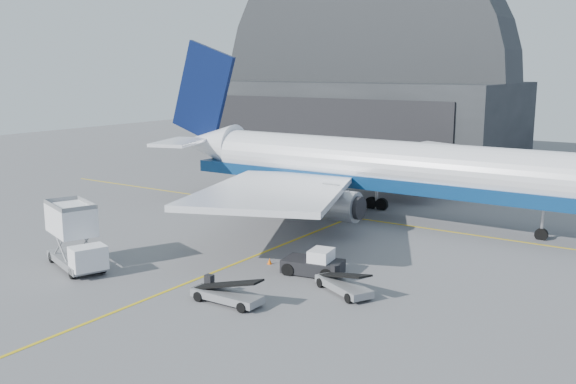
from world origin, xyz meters
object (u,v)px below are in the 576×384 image
Objects in this scene: belt_loader_b at (343,284)px; belt_loader_a at (227,294)px; airliner at (363,166)px; pushback_tug at (314,264)px; catering_truck at (75,237)px.

belt_loader_a is at bearing -104.77° from belt_loader_b.
airliner reaches higher than pushback_tug.
airliner is at bearing 90.70° from catering_truck.
pushback_tug is at bearing -72.45° from airliner.
catering_truck is (-9.33, -26.75, -2.62)m from airliner.
airliner is 26.97m from belt_loader_a.
catering_truck is 1.45× the size of belt_loader_b.
pushback_tug is (5.83, -18.44, -4.17)m from airliner.
pushback_tug is 4.18m from belt_loader_b.
belt_loader_b is (9.37, -20.67, -4.31)m from airliner.
belt_loader_a is (4.29, -26.28, -4.30)m from airliner.
airliner is 28.45m from catering_truck.
catering_truck is 17.36m from pushback_tug.
airliner is 19.79m from pushback_tug.
catering_truck reaches higher than belt_loader_b.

